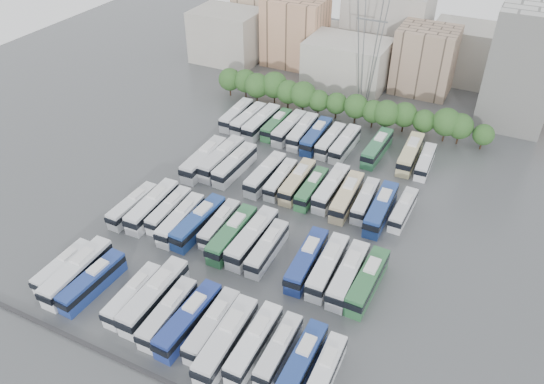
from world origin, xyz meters
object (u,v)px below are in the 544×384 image
at_px(bus_r3_s0, 236,115).
at_px(bus_r3_s8, 345,144).
at_px(bus_r0_s9, 227,340).
at_px(bus_r1_s4, 199,222).
at_px(bus_r1_s13, 368,281).
at_px(bus_r0_s11, 279,350).
at_px(bus_r2_s11, 365,200).
at_px(bus_r3_s2, 261,122).
at_px(bus_r1_s7, 252,237).
at_px(bus_r3_s7, 330,140).
at_px(bus_r2_s3, 235,164).
at_px(bus_r3_s10, 377,148).
at_px(bus_r0_s8, 213,325).
at_px(bus_r0_s10, 254,343).
at_px(bus_r1_s12, 348,274).
at_px(bus_r3_s6, 316,136).
at_px(bus_r3_s4, 289,128).
at_px(bus_r2_s7, 297,181).
at_px(bus_r0_s13, 324,373).
at_px(bus_r3_s5, 303,131).
at_px(bus_r0_s5, 154,296).
at_px(bus_r0_s12, 302,362).
at_px(bus_r0_s1, 77,272).
at_px(electricity_pylon, 371,31).
at_px(bus_r2_s2, 222,158).
at_px(bus_r2_s13, 403,209).
at_px(bus_r0_s2, 93,282).
at_px(bus_r1_s2, 169,210).
at_px(bus_r3_s3, 276,125).
at_px(bus_r2_s8, 312,188).
at_px(bus_r3_s1, 249,119).
at_px(bus_r1_s11, 328,266).
at_px(bus_r1_s10, 307,260).
at_px(bus_r2_s1, 204,159).
at_px(bus_r2_s12, 381,208).
at_px(bus_r0_s7, 189,319).
at_px(bus_r2_s9, 331,188).
at_px(bus_r1_s8, 267,248).
at_px(bus_r2_s5, 265,174).
at_px(bus_r3_s12, 410,154).
at_px(apartment_tower, 522,68).
at_px(bus_r1_s6, 232,234).
at_px(bus_r2_s6, 281,179).
at_px(bus_r1_s5, 220,224).

distance_m(bus_r3_s0, bus_r3_s8, 26.58).
distance_m(bus_r0_s9, bus_r1_s4, 25.24).
bearing_deg(bus_r1_s13, bus_r0_s11, -110.07).
distance_m(bus_r2_s11, bus_r3_s2, 34.21).
xyz_separation_m(bus_r1_s7, bus_r3_s7, (0.08, 34.94, -0.27)).
height_order(bus_r2_s3, bus_r3_s10, bus_r2_s3).
relative_size(bus_r0_s8, bus_r0_s11, 1.09).
bearing_deg(bus_r0_s10, bus_r1_s7, 117.98).
bearing_deg(bus_r1_s12, bus_r0_s10, -112.54).
bearing_deg(bus_r1_s4, bus_r3_s6, 81.71).
bearing_deg(bus_r3_s4, bus_r2_s7, -59.39).
bearing_deg(bus_r3_s0, bus_r0_s13, -53.32).
bearing_deg(bus_r3_s10, bus_r3_s5, -176.15).
bearing_deg(bus_r0_s10, bus_r0_s5, 176.62).
bearing_deg(bus_r0_s12, bus_r0_s1, -179.92).
height_order(electricity_pylon, bus_r2_s2, electricity_pylon).
relative_size(bus_r2_s13, bus_r3_s7, 0.93).
bearing_deg(bus_r0_s1, bus_r3_s10, 60.37).
height_order(bus_r0_s2, bus_r2_s7, bus_r2_s7).
bearing_deg(bus_r0_s2, electricity_pylon, 79.87).
relative_size(bus_r1_s2, bus_r1_s7, 0.85).
bearing_deg(bus_r3_s3, bus_r1_s13, -48.46).
height_order(bus_r2_s8, bus_r3_s1, bus_r3_s1).
distance_m(bus_r0_s12, bus_r3_s2, 62.98).
xyz_separation_m(bus_r1_s11, bus_r3_s1, (-33.18, 36.46, -0.09)).
bearing_deg(bus_r1_s11, bus_r3_s10, 93.67).
relative_size(bus_r1_s10, bus_r2_s13, 1.19).
relative_size(bus_r0_s2, bus_r3_s7, 1.03).
bearing_deg(bus_r2_s2, bus_r3_s7, 46.15).
relative_size(electricity_pylon, bus_r2_s1, 2.47).
bearing_deg(bus_r2_s12, bus_r0_s7, -115.93).
bearing_deg(bus_r3_s4, bus_r3_s8, -2.61).
distance_m(bus_r1_s11, bus_r3_s6, 39.60).
xyz_separation_m(bus_r1_s13, bus_r2_s9, (-13.31, 19.76, 0.01)).
xyz_separation_m(bus_r0_s1, bus_r3_s4, (9.98, 54.42, -0.13)).
relative_size(bus_r0_s8, bus_r0_s12, 0.99).
relative_size(bus_r1_s8, bus_r2_s5, 0.93).
relative_size(bus_r0_s11, bus_r1_s11, 0.86).
bearing_deg(bus_r0_s1, bus_r3_s12, 55.53).
relative_size(bus_r1_s7, bus_r1_s13, 1.05).
relative_size(bus_r0_s5, bus_r3_s5, 1.09).
bearing_deg(apartment_tower, bus_r3_s3, -148.90).
xyz_separation_m(bus_r0_s7, bus_r0_s10, (9.77, 0.54, -0.09)).
relative_size(bus_r0_s8, bus_r1_s13, 0.94).
height_order(bus_r0_s2, bus_r2_s1, bus_r2_s1).
distance_m(bus_r3_s4, bus_r3_s6, 6.71).
height_order(bus_r0_s2, bus_r1_s6, bus_r1_s6).
relative_size(bus_r2_s6, bus_r2_s13, 1.04).
distance_m(bus_r2_s6, bus_r2_s9, 9.76).
bearing_deg(bus_r1_s13, bus_r1_s5, 177.07).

